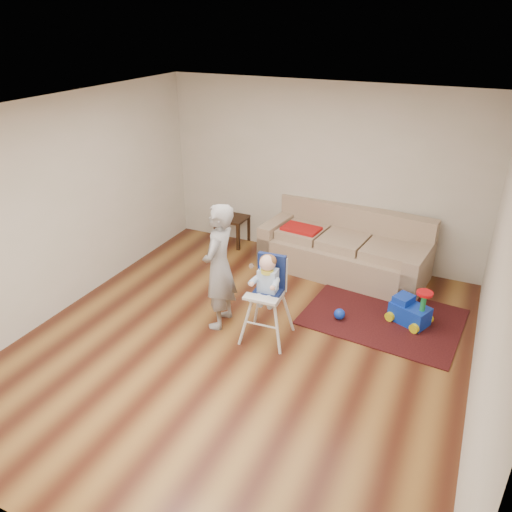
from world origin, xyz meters
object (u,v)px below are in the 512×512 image
at_px(toy_ball, 339,314).
at_px(high_chair, 267,299).
at_px(side_table, 233,230).
at_px(ride_on_toy, 411,305).
at_px(sofa, 344,244).
at_px(adult, 219,267).

distance_m(toy_ball, high_chair, 1.10).
bearing_deg(toy_ball, side_table, 146.55).
height_order(side_table, ride_on_toy, ride_on_toy).
height_order(sofa, high_chair, high_chair).
height_order(sofa, ride_on_toy, sofa).
height_order(high_chair, adult, adult).
distance_m(sofa, toy_ball, 1.39).
bearing_deg(ride_on_toy, sofa, 162.79).
height_order(toy_ball, high_chair, high_chair).
bearing_deg(sofa, adult, -110.24).
bearing_deg(side_table, sofa, -7.17).
bearing_deg(toy_ball, high_chair, -133.37).
xyz_separation_m(sofa, adult, (-1.00, -1.99, 0.33)).
bearing_deg(high_chair, ride_on_toy, 30.69).
bearing_deg(high_chair, sofa, 76.29).
relative_size(sofa, adult, 1.58).
bearing_deg(ride_on_toy, side_table, -178.31).
xyz_separation_m(ride_on_toy, high_chair, (-1.51, -1.04, 0.27)).
relative_size(sofa, side_table, 5.25).
bearing_deg(ride_on_toy, adult, -131.97).
bearing_deg(adult, ride_on_toy, 109.39).
xyz_separation_m(side_table, adult, (0.99, -2.24, 0.56)).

